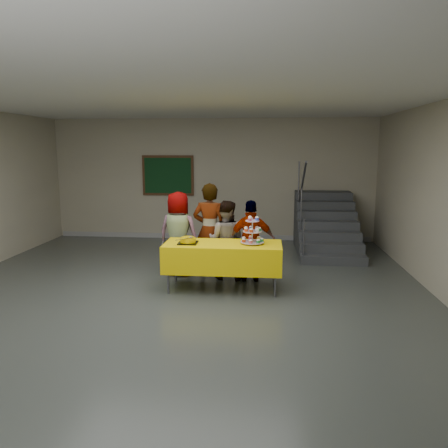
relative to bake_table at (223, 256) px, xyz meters
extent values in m
plane|color=#4C514C|center=(-0.67, -0.98, -0.56)|extent=(10.00, 10.00, 0.00)
cube|color=#ADA58B|center=(-0.67, 4.02, 0.94)|extent=(8.00, 0.04, 3.00)
cube|color=silver|center=(-0.67, -0.98, 2.44)|extent=(8.00, 10.00, 0.04)
cube|color=#999999|center=(-0.67, 4.00, -0.50)|extent=(7.90, 0.03, 0.12)
cylinder|color=#595960|center=(-0.84, -0.29, -0.19)|extent=(0.04, 0.04, 0.73)
cylinder|color=#595960|center=(0.84, -0.29, -0.19)|extent=(0.04, 0.04, 0.73)
cylinder|color=#595960|center=(-0.84, 0.29, -0.19)|extent=(0.04, 0.04, 0.73)
cylinder|color=#595960|center=(0.84, 0.29, -0.19)|extent=(0.04, 0.04, 0.73)
cube|color=#595960|center=(0.00, 0.00, 0.18)|extent=(1.80, 0.70, 0.02)
cube|color=yellow|center=(0.00, 0.00, -0.01)|extent=(1.88, 0.78, 0.44)
cylinder|color=silver|center=(0.47, 0.01, 0.22)|extent=(0.18, 0.18, 0.01)
cylinder|color=silver|center=(0.47, 0.01, 0.42)|extent=(0.02, 0.02, 0.42)
cylinder|color=silver|center=(0.47, 0.01, 0.24)|extent=(0.38, 0.38, 0.01)
cylinder|color=silver|center=(0.47, 0.01, 0.41)|extent=(0.30, 0.30, 0.01)
cylinder|color=silver|center=(0.47, 0.01, 0.58)|extent=(0.22, 0.22, 0.01)
cube|color=black|center=(-0.56, -0.06, 0.22)|extent=(0.30, 0.30, 0.02)
cylinder|color=#F7C700|center=(-0.56, -0.06, 0.27)|extent=(0.25, 0.25, 0.07)
ellipsoid|color=#F7C700|center=(-0.56, -0.06, 0.30)|extent=(0.25, 0.25, 0.05)
ellipsoid|color=white|center=(-0.51, -0.09, 0.32)|extent=(0.08, 0.08, 0.02)
cube|color=silver|center=(-0.58, -0.19, 0.32)|extent=(0.30, 0.16, 0.04)
imported|color=slate|center=(-0.88, 0.79, 0.20)|extent=(0.82, 0.61, 1.52)
imported|color=slate|center=(-0.31, 0.74, 0.28)|extent=(0.65, 0.46, 1.68)
imported|color=slate|center=(-0.01, 0.62, 0.14)|extent=(0.74, 0.62, 1.39)
imported|color=slate|center=(0.44, 0.51, 0.15)|extent=(0.85, 0.41, 1.41)
cube|color=#424447|center=(2.03, 1.77, -0.47)|extent=(1.30, 0.30, 0.18)
cube|color=#424447|center=(2.03, 2.07, -0.38)|extent=(1.30, 0.30, 0.36)
cube|color=#424447|center=(2.03, 2.37, -0.29)|extent=(1.30, 0.30, 0.54)
cube|color=#424447|center=(2.03, 2.67, -0.20)|extent=(1.30, 0.30, 0.72)
cube|color=#424447|center=(2.03, 2.97, -0.11)|extent=(1.30, 0.30, 0.90)
cube|color=#424447|center=(2.03, 3.27, -0.02)|extent=(1.30, 0.30, 1.08)
cube|color=#424447|center=(2.03, 3.57, 0.07)|extent=(1.30, 0.30, 1.26)
cube|color=#424447|center=(2.03, 3.87, 0.07)|extent=(1.30, 0.30, 1.26)
cylinder|color=#595960|center=(1.43, 1.72, -0.11)|extent=(0.04, 0.04, 0.90)
cylinder|color=#595960|center=(1.43, 2.52, 0.43)|extent=(0.04, 0.04, 0.90)
cylinder|color=#595960|center=(1.43, 3.42, 0.97)|extent=(0.04, 0.04, 0.90)
cylinder|color=#595960|center=(1.43, 2.57, 0.88)|extent=(0.04, 1.85, 1.20)
cube|color=#472B16|center=(-1.78, 3.99, 1.04)|extent=(1.30, 0.04, 1.00)
cube|color=#133B1A|center=(-1.78, 3.97, 1.04)|extent=(1.18, 0.02, 0.88)
camera|label=1|loc=(0.68, -6.81, 1.72)|focal=35.00mm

